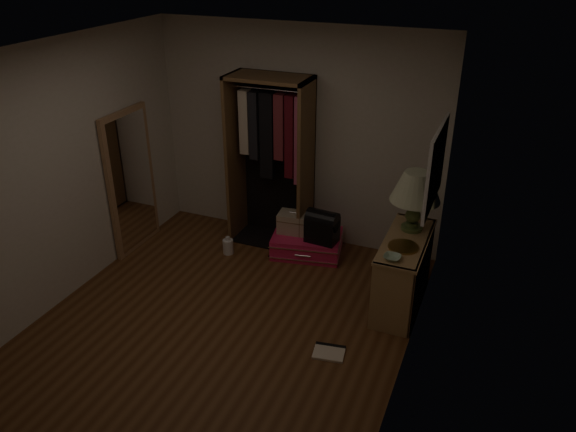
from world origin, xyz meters
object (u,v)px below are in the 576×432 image
Objects in this scene: console_bookshelf at (404,268)px; black_bag at (322,226)px; pink_suitcase at (307,243)px; white_jug at (228,246)px; table_lamp at (416,188)px; open_wardrobe at (274,148)px; train_case at (294,222)px; floor_mirror at (131,181)px.

black_bag is (-1.04, 0.46, 0.06)m from console_bookshelf.
pink_suitcase is at bearing 163.23° from black_bag.
table_lamp is at bearing 0.25° from white_jug.
open_wardrobe is 0.91m from train_case.
train_case is (0.32, -0.17, -0.83)m from open_wardrobe.
train_case is 0.61× the size of table_lamp.
floor_mirror is 4.35× the size of black_bag.
pink_suitcase is at bearing 164.07° from table_lamp.
pink_suitcase is 4.16× the size of white_jug.
train_case is 0.84m from white_jug.
table_lamp reaches higher than console_bookshelf.
pink_suitcase is 0.94m from white_jug.
white_jug is at bearing 11.72° from floor_mirror.
floor_mirror is 2.19m from pink_suitcase.
console_bookshelf is at bearing -18.69° from black_bag.
floor_mirror is (-1.49, -0.77, -0.36)m from open_wardrobe.
open_wardrobe reaches higher than white_jug.
floor_mirror is 2.71× the size of table_lamp.
console_bookshelf is at bearing -34.75° from pink_suitcase.
black_bag is at bearing 14.58° from white_jug.
pink_suitcase is 2.39× the size of train_case.
open_wardrobe is 1.07m from black_bag.
pink_suitcase is at bearing 16.84° from floor_mirror.
console_bookshelf is 0.66× the size of floor_mirror.
console_bookshelf is 1.53m from train_case.
train_case is at bearing 28.04° from white_jug.
table_lamp is (1.43, -0.36, 0.84)m from train_case.
train_case is 0.98× the size of black_bag.
open_wardrobe is 2.24× the size of pink_suitcase.
train_case is at bearing 18.40° from floor_mirror.
white_jug is (-2.13, -0.01, -1.12)m from table_lamp.
floor_mirror is (-3.24, -0.05, 0.46)m from console_bookshelf.
open_wardrobe reaches higher than floor_mirror.
white_jug is at bearing -160.10° from black_bag.
train_case is at bearing 168.40° from pink_suitcase.
table_lamp is at bearing 4.24° from floor_mirror.
black_bag is (0.21, -0.09, 0.33)m from pink_suitcase.
pink_suitcase is (0.50, -0.17, -1.08)m from open_wardrobe.
black_bag is at bearing 165.39° from table_lamp.
console_bookshelf is at bearing -4.89° from white_jug.
table_lamp is 2.85× the size of white_jug.
white_jug is at bearing -124.55° from open_wardrobe.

